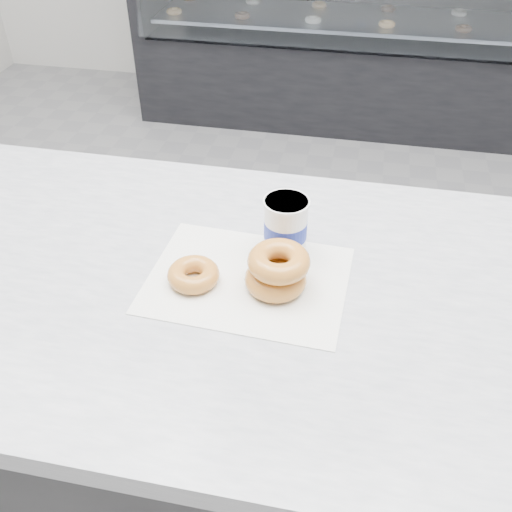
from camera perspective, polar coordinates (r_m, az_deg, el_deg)
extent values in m
plane|color=gray|center=(2.04, 3.57, -10.93)|extent=(5.00, 5.00, 0.00)
cube|color=#333335|center=(1.34, 0.23, -18.23)|extent=(3.00, 0.70, 0.86)
cube|color=#BABABF|center=(0.99, 0.30, -3.86)|extent=(3.06, 0.76, 0.04)
cube|color=black|center=(3.66, 8.94, 17.42)|extent=(2.40, 0.70, 0.50)
cube|color=silver|center=(3.55, 9.49, 22.38)|extent=(2.20, 0.55, 0.02)
cube|color=silver|center=(0.99, -0.84, -2.36)|extent=(0.35, 0.27, 0.00)
torus|color=#C58736|center=(0.98, -6.28, -1.85)|extent=(0.10, 0.10, 0.03)
torus|color=#C58736|center=(0.96, 1.98, -2.30)|extent=(0.11, 0.11, 0.04)
torus|color=#C58736|center=(0.94, 2.30, -0.53)|extent=(0.12, 0.12, 0.04)
cylinder|color=white|center=(1.02, 2.97, 2.95)|extent=(0.08, 0.08, 0.11)
cylinder|color=white|center=(0.99, 3.07, 5.40)|extent=(0.08, 0.08, 0.01)
cylinder|color=navy|center=(1.02, 2.96, 2.73)|extent=(0.08, 0.08, 0.03)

